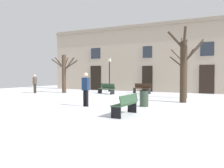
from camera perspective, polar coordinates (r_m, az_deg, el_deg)
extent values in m
plane|color=white|center=(14.98, -3.15, -4.13)|extent=(35.46, 35.46, 0.00)
cube|color=tan|center=(23.63, 8.25, 6.44)|extent=(22.16, 0.40, 6.82)
cube|color=gray|center=(23.84, 8.10, 14.08)|extent=(22.16, 0.30, 0.24)
cube|color=black|center=(25.70, -4.03, 1.50)|extent=(1.32, 0.08, 2.68)
cube|color=#262D38|center=(25.81, -4.05, 7.56)|extent=(1.19, 0.06, 1.16)
cube|color=black|center=(23.27, 8.71, 1.28)|extent=(1.06, 0.08, 2.58)
cube|color=#262D38|center=(23.38, 8.75, 7.82)|extent=(0.95, 0.06, 1.15)
cube|color=black|center=(22.23, 22.36, 1.09)|extent=(1.27, 0.08, 2.57)
cube|color=#262D38|center=(22.35, 22.46, 8.02)|extent=(1.14, 0.06, 1.23)
cylinder|color=#423326|center=(21.99, -11.77, 2.46)|extent=(0.38, 0.38, 3.54)
cylinder|color=#423326|center=(21.42, -10.23, 4.60)|extent=(1.72, 0.34, 0.89)
cylinder|color=#423326|center=(21.76, -10.59, 4.77)|extent=(1.14, 0.30, 1.34)
cylinder|color=#423326|center=(22.26, -12.84, 5.05)|extent=(1.02, 0.22, 1.15)
cylinder|color=#423326|center=(21.68, -13.18, 4.85)|extent=(0.53, 1.28, 0.87)
cylinder|color=#423326|center=(22.37, -11.29, 5.13)|extent=(0.27, 0.92, 1.12)
cylinder|color=#382B1E|center=(14.52, 17.20, 2.82)|extent=(0.39, 0.39, 3.66)
cylinder|color=#382B1E|center=(15.17, 17.32, 9.52)|extent=(0.27, 1.13, 0.84)
cylinder|color=#382B1E|center=(14.91, 17.62, 8.49)|extent=(0.21, 0.73, 1.09)
cylinder|color=#382B1E|center=(14.17, 17.51, 6.37)|extent=(0.41, 0.89, 1.37)
cylinder|color=#382B1E|center=(14.67, 15.50, 10.42)|extent=(1.02, 0.33, 1.14)
cylinder|color=#382B1E|center=(14.25, 17.47, 10.65)|extent=(0.40, 0.98, 1.31)
cylinder|color=#423326|center=(17.23, 17.71, 2.72)|extent=(0.25, 0.25, 3.68)
cylinder|color=#423326|center=(17.36, 19.70, 8.01)|extent=(1.21, 0.34, 1.46)
cylinder|color=#423326|center=(17.02, 19.70, 7.57)|extent=(1.30, 0.49, 1.34)
cylinder|color=#423326|center=(17.39, 18.63, 6.84)|extent=(0.58, 0.38, 0.89)
cylinder|color=#423326|center=(17.44, 15.92, 5.01)|extent=(1.22, 0.31, 1.02)
cylinder|color=#423326|center=(17.10, 16.09, 6.42)|extent=(1.01, 0.62, 1.12)
cylinder|color=#423326|center=(17.91, 17.25, 8.96)|extent=(0.61, 1.15, 1.35)
cylinder|color=black|center=(23.14, -0.64, 1.83)|extent=(0.10, 0.10, 3.00)
cylinder|color=black|center=(23.19, -0.64, -1.64)|extent=(0.22, 0.22, 0.20)
cube|color=beige|center=(23.19, -0.64, 5.99)|extent=(0.24, 0.24, 0.36)
cone|color=black|center=(23.20, -0.64, 6.43)|extent=(0.30, 0.30, 0.14)
cylinder|color=#2D3D2D|center=(12.24, 7.92, -3.61)|extent=(0.46, 0.46, 0.83)
torus|color=black|center=(12.21, 7.93, -1.60)|extent=(0.48, 0.48, 0.04)
cube|color=#2D4C33|center=(9.48, 3.14, -4.98)|extent=(0.48, 1.73, 0.05)
cube|color=#2D4C33|center=(9.38, 4.27, -3.72)|extent=(0.14, 1.72, 0.36)
cube|color=black|center=(10.24, 4.98, -5.76)|extent=(0.40, 0.07, 0.46)
torus|color=black|center=(10.33, 4.09, -6.54)|extent=(0.03, 0.17, 0.17)
cube|color=black|center=(8.80, 0.98, -7.06)|extent=(0.40, 0.07, 0.46)
torus|color=black|center=(8.90, -0.02, -7.95)|extent=(0.03, 0.17, 0.17)
cube|color=#3D2819|center=(20.96, 7.39, -1.06)|extent=(1.67, 0.65, 0.05)
cube|color=#3D2819|center=(21.11, 7.62, -0.41)|extent=(1.62, 0.35, 0.39)
cube|color=black|center=(21.34, 5.59, -1.62)|extent=(0.12, 0.37, 0.47)
torus|color=black|center=(21.22, 5.39, -2.06)|extent=(0.17, 0.06, 0.17)
cube|color=black|center=(20.63, 9.24, -1.77)|extent=(0.12, 0.37, 0.47)
torus|color=black|center=(20.51, 9.05, -2.22)|extent=(0.17, 0.06, 0.17)
cube|color=#2D4C33|center=(20.37, -1.50, -1.26)|extent=(1.86, 1.13, 0.05)
cube|color=#2D4C33|center=(20.49, -1.03, -0.50)|extent=(1.73, 0.81, 0.45)
cube|color=black|center=(21.04, -2.98, -1.73)|extent=(0.22, 0.42, 0.42)
torus|color=black|center=(20.93, -3.39, -2.11)|extent=(0.17, 0.09, 0.17)
cube|color=black|center=(19.74, 0.08, -1.98)|extent=(0.22, 0.42, 0.42)
torus|color=black|center=(19.63, -0.33, -2.39)|extent=(0.17, 0.09, 0.17)
cylinder|color=black|center=(12.17, -6.16, -3.57)|extent=(0.14, 0.14, 0.86)
cylinder|color=black|center=(12.29, -6.81, -3.51)|extent=(0.14, 0.14, 0.86)
cube|color=navy|center=(12.18, -6.51, 0.02)|extent=(0.40, 0.26, 0.66)
sphere|color=beige|center=(12.17, -6.52, 2.27)|extent=(0.24, 0.24, 0.24)
cylinder|color=#2D271E|center=(22.25, -18.63, -1.11)|extent=(0.14, 0.14, 0.82)
cylinder|color=#2D271E|center=(22.40, -18.38, -1.08)|extent=(0.14, 0.14, 0.82)
cube|color=#4C4233|center=(22.30, -18.53, 0.77)|extent=(0.29, 0.42, 0.63)
sphere|color=beige|center=(22.29, -18.54, 1.96)|extent=(0.23, 0.23, 0.23)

